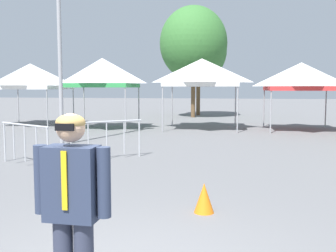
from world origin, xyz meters
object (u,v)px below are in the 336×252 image
canopy_tent_right_of_center (102,73)px  canopy_tent_left_of_center (30,76)px  person_foreground (72,206)px  canopy_tent_far_right (301,77)px  traffic_cone_lot_center (204,198)px  tree_behind_tents_right (193,43)px  tree_behind_tents_center (199,50)px  crowd_barrier_near_person (25,137)px  canopy_tent_center (202,73)px  crowd_barrier_mid_lot (107,132)px

canopy_tent_right_of_center → canopy_tent_left_of_center: bearing=166.8°
canopy_tent_right_of_center → person_foreground: bearing=-71.5°
canopy_tent_far_right → traffic_cone_lot_center: (-3.36, -13.07, -2.25)m
traffic_cone_lot_center → tree_behind_tents_right: bearing=96.9°
canopy_tent_left_of_center → tree_behind_tents_right: 10.77m
canopy_tent_left_of_center → tree_behind_tents_right: size_ratio=0.49×
tree_behind_tents_center → tree_behind_tents_right: size_ratio=0.93×
person_foreground → traffic_cone_lot_center: person_foreground is taller
crowd_barrier_near_person → traffic_cone_lot_center: bearing=-32.0°
canopy_tent_far_right → traffic_cone_lot_center: size_ratio=6.86×
canopy_tent_left_of_center → canopy_tent_far_right: canopy_tent_left_of_center is taller
canopy_tent_center → person_foreground: size_ratio=2.03×
canopy_tent_left_of_center → traffic_cone_lot_center: (10.31, -13.32, -2.33)m
canopy_tent_far_right → canopy_tent_left_of_center: bearing=179.0°
canopy_tent_center → crowd_barrier_near_person: bearing=-109.4°
canopy_tent_far_right → person_foreground: size_ratio=1.83×
traffic_cone_lot_center → canopy_tent_center: bearing=95.4°
canopy_tent_left_of_center → tree_behind_tents_center: bearing=48.6°
canopy_tent_right_of_center → canopy_tent_center: size_ratio=0.94×
canopy_tent_far_right → tree_behind_tents_center: 11.10m
canopy_tent_right_of_center → crowd_barrier_mid_lot: size_ratio=2.07×
person_foreground → crowd_barrier_mid_lot: 7.82m
crowd_barrier_near_person → person_foreground: bearing=-57.3°
tree_behind_tents_center → traffic_cone_lot_center: (2.33, -22.36, -4.38)m
canopy_tent_far_right → crowd_barrier_near_person: 13.08m
person_foreground → traffic_cone_lot_center: (0.79, 3.23, -0.80)m
canopy_tent_left_of_center → person_foreground: 19.16m
canopy_tent_left_of_center → tree_behind_tents_center: size_ratio=0.53×
tree_behind_tents_center → traffic_cone_lot_center: size_ratio=14.36×
canopy_tent_left_of_center → canopy_tent_center: size_ratio=1.00×
tree_behind_tents_center → tree_behind_tents_right: (-0.14, -2.04, 0.28)m
tree_behind_tents_center → crowd_barrier_mid_lot: size_ratio=4.16×
canopy_tent_right_of_center → crowd_barrier_mid_lot: (2.93, -8.06, -1.94)m
canopy_tent_left_of_center → canopy_tent_right_of_center: canopy_tent_right_of_center is taller
canopy_tent_far_right → crowd_barrier_mid_lot: bearing=-126.0°
traffic_cone_lot_center → canopy_tent_far_right: bearing=75.6°
crowd_barrier_mid_lot → canopy_tent_far_right: bearing=54.0°
canopy_tent_left_of_center → person_foreground: canopy_tent_left_of_center is taller
crowd_barrier_near_person → canopy_tent_right_of_center: bearing=97.3°
canopy_tent_right_of_center → crowd_barrier_near_person: (1.20, -9.33, -1.94)m
person_foreground → traffic_cone_lot_center: size_ratio=3.74×
canopy_tent_center → crowd_barrier_near_person: size_ratio=1.95×
canopy_tent_right_of_center → canopy_tent_center: canopy_tent_right_of_center is taller
canopy_tent_right_of_center → tree_behind_tents_center: 10.87m
tree_behind_tents_center → tree_behind_tents_right: bearing=-93.9°
tree_behind_tents_right → crowd_barrier_near_person: bearing=-97.6°
person_foreground → crowd_barrier_mid_lot: (-2.26, 7.48, -0.28)m
canopy_tent_far_right → tree_behind_tents_center: tree_behind_tents_center is taller
canopy_tent_left_of_center → tree_behind_tents_right: bearing=41.8°
canopy_tent_left_of_center → crowd_barrier_mid_lot: 11.76m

